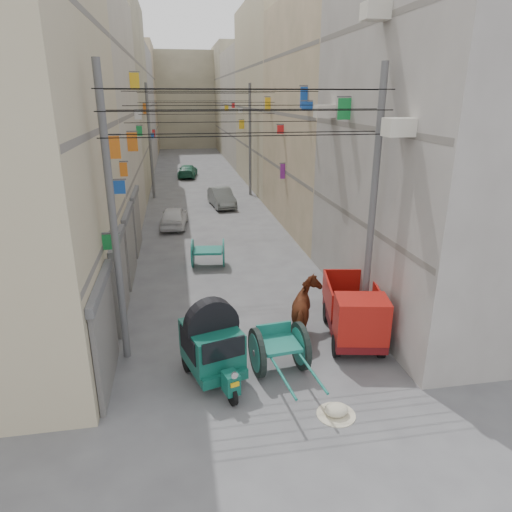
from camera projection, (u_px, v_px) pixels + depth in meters
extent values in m
plane|color=#4C4C4E|center=(302.00, 512.00, 8.28)|extent=(140.00, 140.00, 0.00)
cube|color=slate|center=(106.00, 232.00, 13.98)|extent=(0.25, 9.80, 0.18)
cube|color=slate|center=(95.00, 131.00, 12.98)|extent=(0.25, 9.80, 0.18)
cube|color=slate|center=(81.00, 13.00, 11.98)|extent=(0.25, 9.80, 0.18)
cube|color=#A9A291|center=(49.00, 120.00, 22.64)|extent=(8.00, 12.00, 12.00)
cube|color=slate|center=(134.00, 174.00, 24.20)|extent=(0.25, 11.76, 0.18)
cube|color=slate|center=(129.00, 115.00, 23.20)|extent=(0.25, 11.76, 0.18)
cube|color=slate|center=(123.00, 51.00, 22.20)|extent=(0.25, 11.76, 0.18)
cube|color=tan|center=(90.00, 98.00, 34.38)|extent=(8.00, 14.00, 14.00)
cube|color=slate|center=(146.00, 148.00, 36.28)|extent=(0.25, 13.72, 0.18)
cube|color=slate|center=(143.00, 109.00, 35.28)|extent=(0.25, 13.72, 0.18)
cube|color=slate|center=(140.00, 67.00, 34.28)|extent=(0.25, 13.72, 0.18)
cube|color=#9F9A95|center=(113.00, 108.00, 47.76)|extent=(8.00, 14.00, 11.80)
cube|color=slate|center=(153.00, 134.00, 49.28)|extent=(0.25, 13.72, 0.18)
cube|color=slate|center=(151.00, 105.00, 48.29)|extent=(0.25, 13.72, 0.18)
cube|color=slate|center=(149.00, 75.00, 47.29)|extent=(0.25, 13.72, 0.18)
cube|color=tan|center=(125.00, 99.00, 59.55)|extent=(8.00, 12.00, 13.50)
cube|color=slate|center=(157.00, 127.00, 61.36)|extent=(0.25, 11.76, 0.18)
cube|color=slate|center=(155.00, 103.00, 60.37)|extent=(0.25, 11.76, 0.18)
cube|color=slate|center=(153.00, 79.00, 59.37)|extent=(0.25, 11.76, 0.18)
cube|color=#9F9A95|center=(481.00, 117.00, 14.85)|extent=(8.00, 10.00, 13.00)
cube|color=slate|center=(361.00, 220.00, 15.32)|extent=(0.25, 9.80, 0.18)
cube|color=slate|center=(368.00, 128.00, 14.32)|extent=(0.25, 9.80, 0.18)
cube|color=slate|center=(376.00, 21.00, 13.32)|extent=(0.25, 9.80, 0.18)
cube|color=tan|center=(354.00, 118.00, 25.24)|extent=(8.00, 12.00, 12.00)
cube|color=slate|center=(285.00, 170.00, 25.54)|extent=(0.25, 11.76, 0.18)
cube|color=slate|center=(286.00, 114.00, 24.54)|extent=(0.25, 11.76, 0.18)
cube|color=slate|center=(287.00, 54.00, 23.54)|extent=(0.25, 11.76, 0.18)
cube|color=tan|center=(295.00, 98.00, 36.98)|extent=(8.00, 14.00, 14.00)
cube|color=slate|center=(249.00, 146.00, 37.61)|extent=(0.25, 13.72, 0.18)
cube|color=slate|center=(248.00, 108.00, 36.62)|extent=(0.25, 13.72, 0.18)
cube|color=slate|center=(248.00, 68.00, 35.62)|extent=(0.25, 13.72, 0.18)
cube|color=#A9A291|center=(263.00, 108.00, 50.36)|extent=(8.00, 14.00, 11.80)
cube|color=slate|center=(229.00, 133.00, 50.62)|extent=(0.25, 13.72, 0.18)
cube|color=slate|center=(228.00, 105.00, 49.63)|extent=(0.25, 13.72, 0.18)
cube|color=slate|center=(228.00, 75.00, 48.63)|extent=(0.25, 13.72, 0.18)
cube|color=tan|center=(245.00, 99.00, 62.15)|extent=(8.00, 12.00, 13.50)
cube|color=slate|center=(218.00, 126.00, 62.70)|extent=(0.25, 11.76, 0.18)
cube|color=slate|center=(217.00, 103.00, 61.70)|extent=(0.25, 11.76, 0.18)
cube|color=slate|center=(217.00, 79.00, 60.71)|extent=(0.25, 11.76, 0.18)
cube|color=tan|center=(185.00, 100.00, 67.44)|extent=(22.00, 10.00, 13.00)
cube|color=#4A4A4F|center=(106.00, 337.00, 11.67)|extent=(0.12, 3.00, 2.60)
cube|color=#555557|center=(100.00, 285.00, 11.19)|extent=(0.18, 3.20, 0.25)
cube|color=#4A4A4F|center=(121.00, 282.00, 15.10)|extent=(0.12, 3.00, 2.60)
cube|color=#555557|center=(117.00, 241.00, 14.63)|extent=(0.18, 3.20, 0.25)
cube|color=#4A4A4F|center=(130.00, 248.00, 18.54)|extent=(0.12, 3.00, 2.60)
cube|color=#555557|center=(127.00, 213.00, 18.06)|extent=(0.18, 3.20, 0.25)
cube|color=#4A4A4F|center=(137.00, 223.00, 22.07)|extent=(0.12, 3.00, 2.60)
cube|color=#555557|center=(135.00, 194.00, 21.59)|extent=(0.18, 3.20, 0.25)
cube|color=silver|center=(241.00, 110.00, 38.76)|extent=(0.38, 0.08, 0.41)
cube|color=red|center=(154.00, 133.00, 45.10)|extent=(0.27, 0.08, 0.71)
cube|color=#18883C|center=(111.00, 242.00, 12.52)|extent=(0.44, 0.08, 0.42)
cube|color=orange|center=(132.00, 142.00, 20.62)|extent=(0.45, 0.08, 0.84)
cube|color=yellow|center=(226.00, 108.00, 48.62)|extent=(0.41, 0.08, 0.59)
cube|color=#194DB0|center=(119.00, 187.00, 15.32)|extent=(0.38, 0.08, 0.44)
cube|color=yellow|center=(242.00, 124.00, 38.44)|extent=(0.43, 0.08, 0.72)
cube|color=red|center=(233.00, 106.00, 43.64)|extent=(0.28, 0.08, 0.44)
cube|color=yellow|center=(135.00, 81.00, 23.64)|extent=(0.48, 0.08, 0.84)
cube|color=#194DB0|center=(152.00, 136.00, 41.81)|extent=(0.31, 0.08, 0.44)
cube|color=red|center=(280.00, 129.00, 24.77)|extent=(0.35, 0.08, 0.45)
cube|color=yellow|center=(268.00, 104.00, 27.74)|extent=(0.34, 0.08, 0.79)
cube|color=orange|center=(124.00, 169.00, 17.32)|extent=(0.28, 0.08, 0.52)
cube|color=orange|center=(145.00, 109.00, 33.09)|extent=(0.28, 0.08, 0.74)
cube|color=#83268E|center=(283.00, 171.00, 25.03)|extent=(0.26, 0.08, 0.80)
cube|color=#83268E|center=(345.00, 110.00, 15.38)|extent=(0.34, 0.08, 0.55)
cube|color=orange|center=(112.00, 147.00, 13.73)|extent=(0.47, 0.08, 0.67)
cube|color=silver|center=(138.00, 115.00, 25.27)|extent=(0.40, 0.08, 0.47)
cube|color=#18883C|center=(139.00, 131.00, 26.04)|extent=(0.32, 0.08, 0.55)
cube|color=#194DB0|center=(307.00, 106.00, 19.42)|extent=(0.47, 0.08, 0.35)
cube|color=#194DB0|center=(304.00, 97.00, 20.09)|extent=(0.32, 0.08, 0.89)
cube|color=#18883C|center=(344.00, 109.00, 15.29)|extent=(0.44, 0.08, 0.69)
cube|color=yellow|center=(99.00, 260.00, 12.19)|extent=(0.10, 3.20, 0.80)
cube|color=#194DB0|center=(129.00, 193.00, 20.56)|extent=(0.10, 3.20, 0.80)
cube|color=#83268E|center=(144.00, 159.00, 31.71)|extent=(0.10, 3.20, 0.80)
cube|color=red|center=(151.00, 142.00, 42.86)|extent=(0.10, 3.20, 0.80)
cube|color=#83268E|center=(384.00, 244.00, 13.51)|extent=(0.10, 3.20, 0.80)
cube|color=#83268E|center=(303.00, 187.00, 21.88)|extent=(0.10, 3.20, 0.80)
cube|color=silver|center=(259.00, 156.00, 33.03)|extent=(0.10, 3.20, 0.80)
cube|color=yellow|center=(237.00, 141.00, 44.18)|extent=(0.10, 3.20, 0.80)
cube|color=beige|center=(399.00, 127.00, 11.39)|extent=(0.70, 0.55, 0.45)
cube|color=beige|center=(324.00, 111.00, 16.90)|extent=(0.70, 0.55, 0.45)
cube|color=beige|center=(376.00, 11.00, 12.28)|extent=(0.70, 0.55, 0.45)
cylinder|color=#555557|center=(113.00, 223.00, 11.94)|extent=(0.20, 0.20, 8.00)
cylinder|color=#555557|center=(372.00, 211.00, 13.11)|extent=(0.20, 0.20, 8.00)
cylinder|color=#555557|center=(150.00, 143.00, 32.38)|extent=(0.20, 0.20, 8.00)
cylinder|color=#555557|center=(250.00, 141.00, 33.55)|extent=(0.20, 0.20, 8.00)
cylinder|color=black|center=(252.00, 136.00, 11.33)|extent=(7.40, 0.02, 0.02)
cylinder|color=black|center=(252.00, 111.00, 11.13)|extent=(7.40, 0.02, 0.02)
cylinder|color=black|center=(251.00, 89.00, 10.96)|extent=(7.40, 0.02, 0.02)
cylinder|color=black|center=(246.00, 133.00, 12.26)|extent=(7.40, 0.02, 0.02)
cylinder|color=black|center=(245.00, 110.00, 12.06)|extent=(7.40, 0.02, 0.02)
cylinder|color=black|center=(245.00, 89.00, 11.89)|extent=(7.40, 0.02, 0.02)
cylinder|color=black|center=(224.00, 122.00, 17.37)|extent=(7.40, 0.02, 0.02)
cylinder|color=black|center=(223.00, 105.00, 17.17)|extent=(7.40, 0.02, 0.02)
cylinder|color=black|center=(223.00, 91.00, 17.00)|extent=(7.40, 0.02, 0.02)
cylinder|color=black|center=(208.00, 114.00, 24.80)|extent=(7.40, 0.02, 0.02)
cylinder|color=black|center=(208.00, 102.00, 24.60)|extent=(7.40, 0.02, 0.02)
cylinder|color=black|center=(207.00, 93.00, 24.43)|extent=(7.40, 0.02, 0.02)
cylinder|color=black|center=(200.00, 110.00, 32.23)|extent=(7.40, 0.02, 0.02)
cylinder|color=black|center=(199.00, 101.00, 32.03)|extent=(7.40, 0.02, 0.02)
cylinder|color=black|center=(199.00, 93.00, 31.87)|extent=(7.40, 0.02, 0.02)
cylinder|color=black|center=(232.00, 395.00, 11.09)|extent=(0.27, 0.56, 0.55)
cylinder|color=black|center=(187.00, 362.00, 12.44)|extent=(0.27, 0.56, 0.55)
cylinder|color=black|center=(223.00, 353.00, 12.89)|extent=(0.27, 0.56, 0.55)
cube|color=#0D4A3C|center=(213.00, 362.00, 12.10)|extent=(1.69, 2.12, 0.27)
cube|color=#0D4A3C|center=(231.00, 383.00, 11.03)|extent=(0.45, 0.52, 0.54)
cylinder|color=silver|center=(234.00, 375.00, 10.72)|extent=(0.18, 0.10, 0.18)
cube|color=#DCA20C|center=(235.00, 385.00, 10.79)|extent=(0.21, 0.09, 0.12)
cube|color=#0D4A3C|center=(212.00, 343.00, 11.96)|extent=(1.69, 1.95, 0.93)
cube|color=black|center=(224.00, 350.00, 11.16)|extent=(1.09, 0.37, 0.54)
cube|color=black|center=(188.00, 345.00, 11.66)|extent=(0.37, 1.14, 0.64)
cube|color=black|center=(234.00, 334.00, 12.19)|extent=(0.37, 1.14, 0.64)
cube|color=silver|center=(225.00, 376.00, 11.38)|extent=(1.19, 0.39, 0.06)
cylinder|color=black|center=(257.00, 353.00, 12.16)|extent=(0.29, 1.34, 1.33)
cylinder|color=#166255|center=(257.00, 353.00, 12.16)|extent=(0.28, 1.05, 1.04)
cylinder|color=#555557|center=(257.00, 353.00, 12.16)|extent=(0.23, 0.19, 0.17)
cylinder|color=black|center=(300.00, 346.00, 12.49)|extent=(0.29, 1.34, 1.33)
cylinder|color=#166255|center=(300.00, 346.00, 12.49)|extent=(0.28, 1.05, 1.04)
cylinder|color=#555557|center=(300.00, 346.00, 12.49)|extent=(0.23, 0.19, 0.17)
cylinder|color=#555557|center=(279.00, 349.00, 12.33)|extent=(1.29, 0.22, 0.08)
cube|color=#166255|center=(279.00, 344.00, 12.27)|extent=(1.11, 1.15, 0.10)
cube|color=#166255|center=(274.00, 329.00, 12.63)|extent=(1.00, 0.19, 0.33)
cylinder|color=#166255|center=(280.00, 373.00, 11.12)|extent=(0.31, 2.19, 0.07)
cylinder|color=#166255|center=(309.00, 368.00, 11.32)|extent=(0.31, 2.19, 0.07)
cylinder|color=black|center=(336.00, 346.00, 13.14)|extent=(0.30, 0.67, 0.65)
cylinder|color=black|center=(327.00, 312.00, 15.20)|extent=(0.30, 0.67, 0.65)
cylinder|color=black|center=(381.00, 346.00, 13.12)|extent=(0.30, 0.67, 0.65)
cylinder|color=black|center=(365.00, 313.00, 15.17)|extent=(0.30, 0.67, 0.65)
cube|color=#500B0E|center=(352.00, 322.00, 14.09)|extent=(2.03, 3.48, 0.35)
cube|color=maroon|center=(361.00, 319.00, 12.78)|extent=(1.61, 1.29, 1.24)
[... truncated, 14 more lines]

